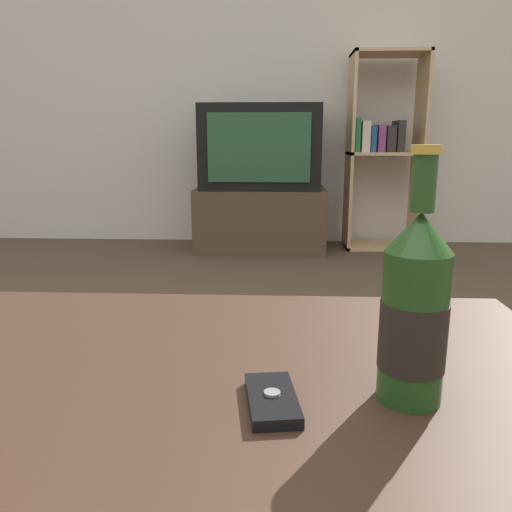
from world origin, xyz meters
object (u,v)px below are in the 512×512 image
object	(u,v)px
tv_stand	(261,219)
beer_bottle	(414,312)
bookshelf	(382,149)
cell_phone	(272,398)
television	(261,147)

from	to	relation	value
tv_stand	beer_bottle	distance (m)	2.72
bookshelf	cell_phone	bearing A→B (deg)	-103.34
television	bookshelf	xyz separation A→B (m)	(0.78, 0.10, -0.01)
tv_stand	cell_phone	bearing A→B (deg)	-87.63
beer_bottle	tv_stand	bearing A→B (deg)	95.78
television	cell_phone	xyz separation A→B (m)	(0.11, -2.71, -0.25)
beer_bottle	cell_phone	size ratio (longest dim) A/B	2.51
bookshelf	television	bearing A→B (deg)	-172.73
bookshelf	cell_phone	xyz separation A→B (m)	(-0.67, -2.81, -0.24)
television	beer_bottle	world-z (taller)	television
cell_phone	television	bearing A→B (deg)	84.18
bookshelf	beer_bottle	world-z (taller)	bookshelf
bookshelf	cell_phone	distance (m)	2.89
beer_bottle	cell_phone	distance (m)	0.19
cell_phone	tv_stand	bearing A→B (deg)	84.18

